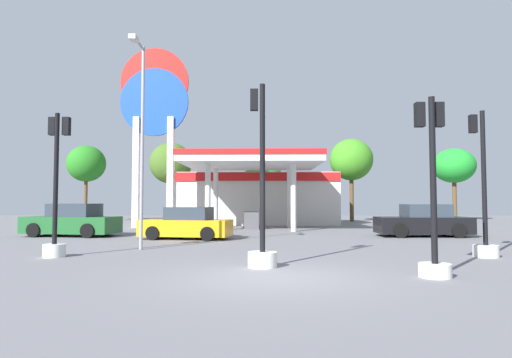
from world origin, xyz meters
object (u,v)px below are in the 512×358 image
Objects in this scene: traffic_signal_0 at (262,221)px; traffic_signal_2 at (433,212)px; station_pole_sign at (154,113)px; car_0 at (72,221)px; tree_2 at (263,176)px; tree_0 at (86,164)px; tree_3 at (351,160)px; tree_4 at (454,166)px; corner_streetlamp at (141,126)px; traffic_signal_1 at (484,219)px; traffic_signal_3 at (56,206)px; car_2 at (187,224)px; tree_1 at (171,163)px; car_1 at (423,222)px.

traffic_signal_0 reaches higher than traffic_signal_2.
car_0 is at bearing -106.77° from station_pole_sign.
tree_0 is at bearing 179.78° from tree_2.
station_pole_sign reaches higher than tree_2.
tree_4 is (9.81, 2.44, -0.34)m from tree_3.
traffic_signal_1 is at bearing -8.51° from corner_streetlamp.
tree_0 is at bearing 110.43° from traffic_signal_3.
traffic_signal_0 reaches higher than car_2.
station_pole_sign is 12.49m from tree_2.
traffic_signal_1 is at bearing -58.33° from tree_1.
tree_1 is 0.93× the size of corner_streetlamp.
tree_3 reaches higher than car_2.
traffic_signal_1 reaches higher than traffic_signal_2.
car_1 is at bearing 30.03° from traffic_signal_3.
traffic_signal_2 is 0.60× the size of tree_1.
car_0 is at bearing -69.64° from tree_0.
car_1 is at bearing 27.53° from corner_streetlamp.
tree_1 is at bearing 95.11° from station_pole_sign.
tree_0 is at bearing 110.36° from car_0.
traffic_signal_3 is at bearing -69.41° from car_0.
traffic_signal_0 is at bearing -17.44° from traffic_signal_3.
tree_4 is (33.05, 1.86, -0.09)m from tree_0.
car_2 is 9.32m from traffic_signal_0.
traffic_signal_2 is 0.62× the size of tree_0.
traffic_signal_3 is (-14.26, -8.24, 0.84)m from car_1.
traffic_signal_3 is 0.67× the size of tree_0.
car_0 is at bearing -94.78° from tree_1.
station_pole_sign is 1.75× the size of tree_1.
traffic_signal_1 is (14.12, -15.11, -6.46)m from station_pole_sign.
corner_streetlamp is (5.12, -6.21, 3.65)m from car_0.
tree_3 is (0.71, 24.11, 4.12)m from traffic_signal_1.
traffic_signal_1 is at bearing -47.61° from tree_0.
car_2 is (5.94, -1.48, -0.07)m from car_0.
tree_3 is at bearing 91.05° from car_1.
corner_streetlamp is at bearing -50.47° from car_0.
car_2 is at bearing -14.01° from car_0.
corner_streetlamp reaches higher than tree_4.
traffic_signal_3 is 26.81m from tree_0.
car_2 is 21.39m from tree_3.
tree_4 is at bearing 48.91° from corner_streetlamp.
traffic_signal_1 is 4.69m from traffic_signal_2.
car_1 is 0.68× the size of tree_4.
car_1 is at bearing 82.89° from traffic_signal_1.
tree_1 is at bearing 106.99° from traffic_signal_0.
car_0 is at bearing -145.16° from tree_4.
car_2 is 0.79× the size of tree_2.
traffic_signal_2 is at bearing -18.35° from traffic_signal_3.
tree_4 is at bearing 5.24° from tree_1.
traffic_signal_2 is 0.56× the size of corner_streetlamp.
station_pole_sign reaches higher than car_2.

